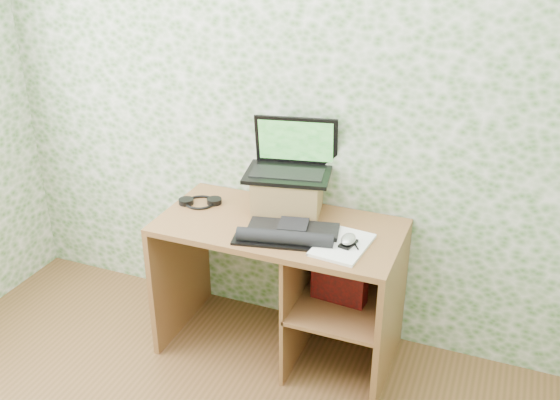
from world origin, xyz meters
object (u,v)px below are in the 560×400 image
at_px(desk, 296,271).
at_px(laptop, 291,161).
at_px(riser, 288,194).
at_px(notepad, 342,245).
at_px(keyboard, 290,234).

distance_m(desk, laptop, 0.56).
height_order(riser, notepad, riser).
bearing_deg(notepad, laptop, 148.04).
relative_size(riser, notepad, 1.06).
height_order(desk, laptop, laptop).
distance_m(desk, notepad, 0.41).
distance_m(riser, laptop, 0.17).
distance_m(desk, riser, 0.40).
relative_size(desk, keyboard, 2.40).
xyz_separation_m(desk, riser, (-0.09, 0.12, 0.37)).
xyz_separation_m(riser, keyboard, (0.11, -0.25, -0.08)).
bearing_deg(notepad, riser, 152.74).
distance_m(laptop, notepad, 0.53).
height_order(laptop, notepad, laptop).
xyz_separation_m(laptop, keyboard, (0.11, -0.30, -0.24)).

